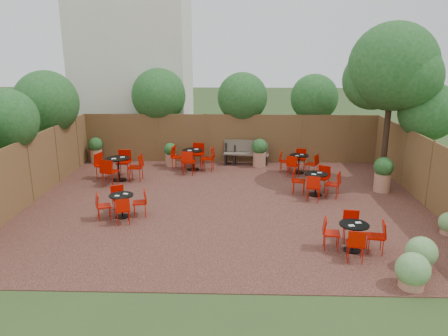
{
  "coord_description": "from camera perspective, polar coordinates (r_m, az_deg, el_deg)",
  "views": [
    {
      "loc": [
        0.3,
        -12.32,
        4.6
      ],
      "look_at": [
        -0.1,
        0.5,
        1.0
      ],
      "focal_mm": 34.41,
      "sensor_mm": 36.0,
      "label": 1
    }
  ],
  "objects": [
    {
      "name": "fence_left",
      "position": [
        14.3,
        -24.42,
        -0.34
      ],
      "size": [
        0.08,
        10.0,
        2.0
      ],
      "primitive_type": "cube",
      "color": "brown",
      "rests_on": "ground"
    },
    {
      "name": "overhang_foliage",
      "position": [
        15.65,
        -7.46,
        8.31
      ],
      "size": [
        15.32,
        10.37,
        2.31
      ],
      "color": "#1B501A",
      "rests_on": "ground"
    },
    {
      "name": "neighbour_building",
      "position": [
        20.89,
        -11.83,
        13.71
      ],
      "size": [
        5.0,
        4.0,
        8.0
      ],
      "primitive_type": "cube",
      "color": "silver",
      "rests_on": "ground"
    },
    {
      "name": "bistro_tables",
      "position": [
        14.35,
        -0.99,
        -1.11
      ],
      "size": [
        8.5,
        8.32,
        0.96
      ],
      "color": "black",
      "rests_on": "courtyard_paving"
    },
    {
      "name": "fence_back",
      "position": [
        17.69,
        0.79,
        3.93
      ],
      "size": [
        12.0,
        0.08,
        2.0
      ],
      "primitive_type": "cube",
      "color": "brown",
      "rests_on": "ground"
    },
    {
      "name": "park_bench_right",
      "position": [
        17.44,
        2.61,
        2.13
      ],
      "size": [
        1.62,
        0.67,
        0.98
      ],
      "rotation": [
        0.0,
        0.0,
        -0.1
      ],
      "color": "brown",
      "rests_on": "courtyard_paving"
    },
    {
      "name": "courtyard_tree",
      "position": [
        15.49,
        21.46,
        11.83
      ],
      "size": [
        2.97,
        2.91,
        5.44
      ],
      "rotation": [
        0.0,
        0.0,
        -0.15
      ],
      "color": "black",
      "rests_on": "courtyard_paving"
    },
    {
      "name": "fence_right",
      "position": [
        14.04,
        25.68,
        -0.76
      ],
      "size": [
        0.08,
        10.0,
        2.0
      ],
      "primitive_type": "cube",
      "color": "brown",
      "rests_on": "ground"
    },
    {
      "name": "planters",
      "position": [
        16.26,
        1.63,
        1.45
      ],
      "size": [
        11.21,
        3.99,
        1.16
      ],
      "color": "#A97154",
      "rests_on": "courtyard_paving"
    },
    {
      "name": "low_shrubs",
      "position": [
        10.31,
        25.09,
        -10.23
      ],
      "size": [
        2.53,
        3.2,
        0.73
      ],
      "color": "#A97154",
      "rests_on": "courtyard_paving"
    },
    {
      "name": "park_bench_left",
      "position": [
        17.45,
        3.58,
        1.96
      ],
      "size": [
        1.47,
        0.63,
        0.88
      ],
      "rotation": [
        0.0,
        0.0,
        -0.12
      ],
      "color": "brown",
      "rests_on": "courtyard_paving"
    },
    {
      "name": "ground",
      "position": [
        13.15,
        0.38,
        -4.79
      ],
      "size": [
        80.0,
        80.0,
        0.0
      ],
      "primitive_type": "plane",
      "color": "#354F23",
      "rests_on": "ground"
    },
    {
      "name": "courtyard_paving",
      "position": [
        13.15,
        0.38,
        -4.75
      ],
      "size": [
        12.0,
        10.0,
        0.02
      ],
      "primitive_type": "cube",
      "color": "#321A14",
      "rests_on": "ground"
    }
  ]
}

